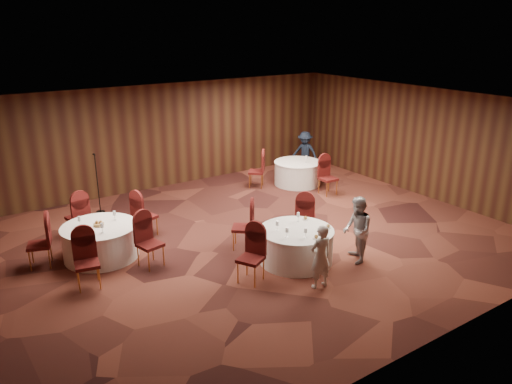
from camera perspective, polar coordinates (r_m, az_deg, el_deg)
ground at (r=12.05m, az=-0.26°, el=-5.38°), size 12.00×12.00×0.00m
room_shell at (r=11.39m, az=-0.27°, el=3.66°), size 12.00×12.00×12.00m
table_main at (r=10.87m, az=4.59°, el=-6.08°), size 1.62×1.62×0.74m
table_left at (r=11.55m, az=-17.34°, el=-5.38°), size 1.65×1.65×0.74m
table_right at (r=16.00m, az=4.77°, el=2.20°), size 1.50×1.50×0.74m
chairs_main at (r=11.13m, az=1.34°, el=-4.70°), size 3.04×2.14×1.00m
chairs_left at (r=11.51m, az=-17.34°, el=-4.79°), size 3.13×3.17×1.00m
chairs_right at (r=15.34m, az=4.07°, el=1.97°), size 2.02×2.45×1.00m
tabletop_main at (r=10.69m, az=5.52°, el=-3.86°), size 1.15×1.07×0.22m
tabletop_left at (r=11.38m, az=-17.53°, el=-3.34°), size 0.82×0.72×0.22m
tabletop_right at (r=15.81m, az=5.78°, el=3.94°), size 0.08×0.08×0.22m
mic_stand at (r=14.18m, az=-17.52°, el=-0.38°), size 0.24×0.24×1.65m
woman_a at (r=9.80m, az=7.37°, el=-7.34°), size 0.49×0.34×1.31m
woman_b at (r=10.92m, az=11.48°, el=-4.28°), size 0.83×0.89×1.46m
man_c at (r=17.21m, az=5.60°, el=4.55°), size 0.89×1.06×1.43m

